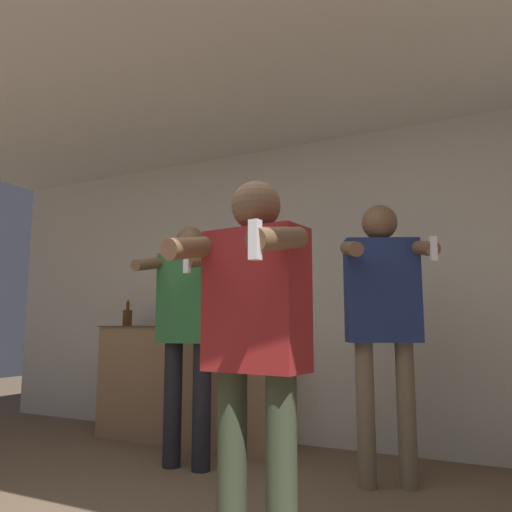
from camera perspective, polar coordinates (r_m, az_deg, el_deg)
wall_back at (r=4.24m, az=6.92°, el=-3.69°), size 7.00×0.06×2.55m
ceiling_slab at (r=3.40m, az=-1.64°, el=20.30°), size 7.00×3.15×0.05m
counter at (r=4.45m, az=-7.11°, el=-14.13°), size 1.71×0.57×0.96m
bottle_short_whiskey at (r=4.83m, az=-14.48°, el=-6.72°), size 0.08×0.08×0.25m
bottle_brown_liquor at (r=4.18m, az=-2.75°, el=-6.26°), size 0.09×0.09×0.31m
bottle_clear_vodka at (r=4.29m, az=-5.26°, el=-6.36°), size 0.08×0.08×0.30m
person_woman_foreground at (r=2.06m, az=-0.14°, el=-8.57°), size 0.52×0.48×1.57m
person_man_side at (r=3.57m, az=-7.79°, el=-7.45°), size 0.50×0.49×1.67m
person_spectator_back at (r=3.23m, az=14.29°, el=-5.59°), size 0.64×0.64×1.73m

